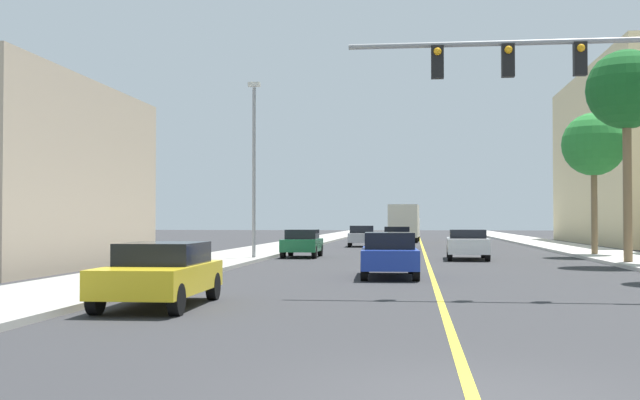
{
  "coord_description": "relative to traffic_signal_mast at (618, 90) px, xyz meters",
  "views": [
    {
      "loc": [
        -0.62,
        -8.5,
        1.88
      ],
      "look_at": [
        -3.57,
        16.5,
        2.52
      ],
      "focal_mm": 44.42,
      "sensor_mm": 36.0,
      "label": 1
    }
  ],
  "objects": [
    {
      "name": "palm_mid",
      "position": [
        3.72,
        13.57,
        2.08
      ],
      "size": [
        3.29,
        3.29,
        8.81
      ],
      "color": "brown",
      "rests_on": "sidewalk_right"
    },
    {
      "name": "palm_far",
      "position": [
        4.1,
        21.37,
        0.58
      ],
      "size": [
        3.23,
        3.23,
        7.23
      ],
      "color": "brown",
      "rests_on": "sidewalk_right"
    },
    {
      "name": "lane_marking_center",
      "position": [
        -4.47,
        30.11,
        -5.13
      ],
      "size": [
        0.16,
        144.0,
        0.01
      ],
      "primitive_type": "cube",
      "color": "yellow",
      "rests_on": "ground"
    },
    {
      "name": "sidewalk_right",
      "position": [
        4.98,
        30.11,
        -5.06
      ],
      "size": [
        3.96,
        168.0,
        0.15
      ],
      "primitive_type": "cube",
      "color": "beige",
      "rests_on": "ground"
    },
    {
      "name": "traffic_signal_mast",
      "position": [
        0.0,
        0.0,
        0.0
      ],
      "size": [
        10.24,
        0.36,
        6.63
      ],
      "color": "gray",
      "rests_on": "sidewalk_right"
    },
    {
      "name": "delivery_truck",
      "position": [
        -5.85,
        47.19,
        -3.46
      ],
      "size": [
        2.67,
        7.24,
        3.16
      ],
      "rotation": [
        0.0,
        0.0,
        -0.04
      ],
      "color": "silver",
      "rests_on": "ground"
    },
    {
      "name": "car_green",
      "position": [
        -10.67,
        19.13,
        -4.41
      ],
      "size": [
        1.8,
        3.83,
        1.4
      ],
      "rotation": [
        0.0,
        0.0,
        3.15
      ],
      "color": "#196638",
      "rests_on": "ground"
    },
    {
      "name": "car_blue",
      "position": [
        -5.88,
        5.69,
        -4.39
      ],
      "size": [
        1.99,
        4.59,
        1.48
      ],
      "rotation": [
        0.0,
        0.0,
        0.04
      ],
      "color": "#1E389E",
      "rests_on": "ground"
    },
    {
      "name": "car_silver",
      "position": [
        -8.72,
        35.46,
        -4.38
      ],
      "size": [
        2.07,
        4.19,
        1.48
      ],
      "rotation": [
        0.0,
        0.0,
        0.05
      ],
      "color": "#BCBCC1",
      "rests_on": "ground"
    },
    {
      "name": "street_lamp",
      "position": [
        -12.44,
        15.66,
        -0.49
      ],
      "size": [
        0.56,
        0.28,
        8.15
      ],
      "color": "gray",
      "rests_on": "sidewalk_left"
    },
    {
      "name": "car_yellow",
      "position": [
        -10.56,
        -3.69,
        -4.4
      ],
      "size": [
        1.94,
        4.27,
        1.38
      ],
      "rotation": [
        0.0,
        0.0,
        3.16
      ],
      "color": "gold",
      "rests_on": "ground"
    },
    {
      "name": "car_white",
      "position": [
        -2.54,
        17.87,
        -4.38
      ],
      "size": [
        2.04,
        4.64,
        1.43
      ],
      "rotation": [
        0.0,
        0.0,
        -0.03
      ],
      "color": "white",
      "rests_on": "ground"
    },
    {
      "name": "car_black",
      "position": [
        -6.17,
        32.87,
        -4.39
      ],
      "size": [
        1.9,
        4.42,
        1.44
      ],
      "rotation": [
        0.0,
        0.0,
        0.0
      ],
      "color": "black",
      "rests_on": "ground"
    },
    {
      "name": "ground",
      "position": [
        -4.47,
        30.11,
        -5.14
      ],
      "size": [
        192.0,
        192.0,
        0.0
      ],
      "primitive_type": "plane",
      "color": "#2D2D30"
    },
    {
      "name": "sidewalk_left",
      "position": [
        -13.92,
        30.11,
        -5.06
      ],
      "size": [
        3.96,
        168.0,
        0.15
      ],
      "primitive_type": "cube",
      "color": "#9E9B93",
      "rests_on": "ground"
    }
  ]
}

